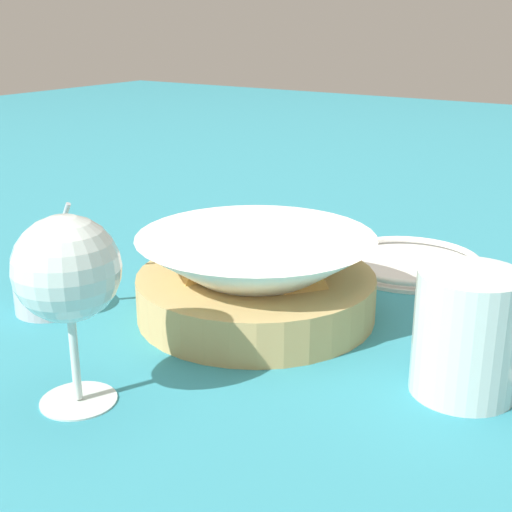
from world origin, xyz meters
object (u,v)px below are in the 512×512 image
sauce_cup (49,293)px  side_plate (409,262)px  beer_mug (468,339)px  food_basket (256,280)px  wine_glass (67,274)px

sauce_cup → side_plate: (0.27, 0.34, -0.01)m
beer_mug → sauce_cup: bearing=-170.3°
sauce_cup → side_plate: size_ratio=0.68×
food_basket → sauce_cup: bearing=-149.5°
sauce_cup → beer_mug: size_ratio=0.98×
food_basket → wine_glass: wine_glass is taller
side_plate → beer_mug: bearing=-59.7°
sauce_cup → food_basket: bearing=30.5°
side_plate → sauce_cup: bearing=-128.4°
sauce_cup → beer_mug: sauce_cup is taller
wine_glass → beer_mug: size_ratio=1.24×
food_basket → beer_mug: size_ratio=1.94×
sauce_cup → beer_mug: 0.43m
food_basket → side_plate: (0.08, 0.23, -0.03)m
sauce_cup → side_plate: 0.43m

